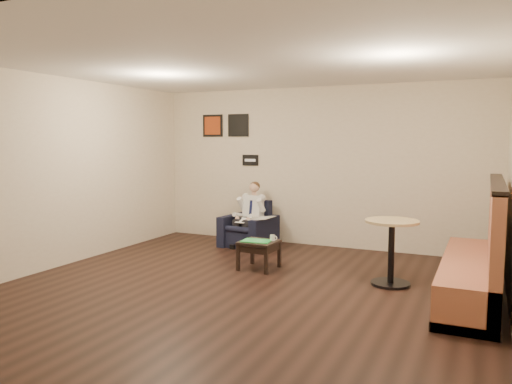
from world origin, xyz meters
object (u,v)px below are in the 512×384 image
at_px(seated_man, 245,216).
at_px(side_table, 259,255).
at_px(coffee_mug, 272,238).
at_px(green_folder, 257,241).
at_px(armchair, 248,224).
at_px(banquette, 471,240).
at_px(smartphone, 266,239).
at_px(cafe_table, 391,253).

relative_size(seated_man, side_table, 2.15).
relative_size(seated_man, coffee_mug, 12.47).
bearing_deg(green_folder, armchair, 119.99).
xyz_separation_m(coffee_mug, banquette, (2.66, -0.25, 0.23)).
height_order(side_table, coffee_mug, coffee_mug).
height_order(armchair, smartphone, armchair).
height_order(armchair, seated_man, seated_man).
xyz_separation_m(side_table, smartphone, (0.05, 0.14, 0.21)).
xyz_separation_m(smartphone, cafe_table, (1.83, -0.16, 0.01)).
distance_m(smartphone, banquette, 2.81).
bearing_deg(seated_man, green_folder, -50.92).
height_order(green_folder, coffee_mug, coffee_mug).
bearing_deg(armchair, banquette, -15.78).
bearing_deg(smartphone, coffee_mug, -7.10).
height_order(armchair, cafe_table, cafe_table).
xyz_separation_m(armchair, green_folder, (0.80, -1.39, 0.02)).
height_order(side_table, smartphone, smartphone).
height_order(seated_man, banquette, banquette).
distance_m(seated_man, coffee_mug, 1.54).
height_order(green_folder, banquette, banquette).
xyz_separation_m(armchair, side_table, (0.83, -1.37, -0.19)).
height_order(armchair, side_table, armchair).
bearing_deg(cafe_table, coffee_mug, 175.97).
xyz_separation_m(seated_man, coffee_mug, (1.01, -1.17, -0.09)).
bearing_deg(smartphone, cafe_table, 7.13).
distance_m(coffee_mug, banquette, 2.69).
relative_size(armchair, green_folder, 1.98).
distance_m(side_table, smartphone, 0.26).
height_order(side_table, banquette, banquette).
xyz_separation_m(seated_man, green_folder, (0.81, -1.29, -0.12)).
distance_m(armchair, coffee_mug, 1.61).
bearing_deg(seated_man, coffee_mug, -42.30).
relative_size(seated_man, cafe_table, 1.27).
bearing_deg(cafe_table, banquette, -7.92).
distance_m(armchair, banquette, 3.98).
bearing_deg(coffee_mug, side_table, -148.49).
bearing_deg(armchair, cafe_table, -20.32).
distance_m(side_table, green_folder, 0.21).
relative_size(armchair, cafe_table, 0.96).
xyz_separation_m(side_table, coffee_mug, (0.17, 0.10, 0.25)).
xyz_separation_m(green_folder, cafe_table, (1.91, -0.00, 0.01)).
height_order(smartphone, cafe_table, cafe_table).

